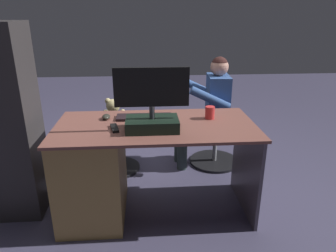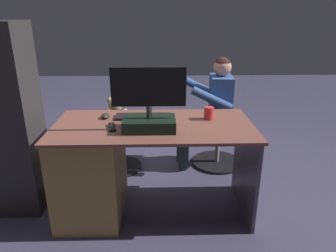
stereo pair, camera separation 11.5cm
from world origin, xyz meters
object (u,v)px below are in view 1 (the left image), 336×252
cup (210,113)px  visitor_chair (215,141)px  monitor (152,112)px  tv_remote (115,128)px  teddy_bear (114,115)px  keyboard (144,117)px  computer_mouse (106,117)px  person (209,104)px  office_chair_teddy (116,145)px  desk (105,168)px

cup → visitor_chair: 0.89m
monitor → tv_remote: size_ratio=3.32×
monitor → teddy_bear: size_ratio=1.67×
teddy_bear → visitor_chair: 1.06m
keyboard → teddy_bear: (0.29, -0.57, -0.17)m
computer_mouse → person: size_ratio=0.09×
office_chair_teddy → person: (-0.92, -0.07, 0.38)m
tv_remote → teddy_bear: (0.09, -0.79, -0.16)m
tv_remote → visitor_chair: (-0.92, -0.85, -0.49)m
keyboard → cup: size_ratio=4.44×
monitor → office_chair_teddy: 1.06m
keyboard → visitor_chair: size_ratio=0.83×
desk → office_chair_teddy: (-0.01, -0.71, -0.13)m
desk → tv_remote: size_ratio=9.63×
keyboard → office_chair_teddy: bearing=-62.3°
teddy_bear → monitor: bearing=113.0°
keyboard → visitor_chair: (-0.71, -0.63, -0.49)m
monitor → keyboard: bearing=-77.6°
computer_mouse → visitor_chair: size_ratio=0.19×
teddy_bear → person: person is taller
cup → tv_remote: (0.70, 0.18, -0.04)m
office_chair_teddy → teddy_bear: size_ratio=1.54×
tv_remote → visitor_chair: bearing=-149.7°
tv_remote → office_chair_teddy: (0.09, -0.78, -0.48)m
cup → tv_remote: cup is taller
desk → teddy_bear: size_ratio=4.85×
office_chair_teddy → teddy_bear: 0.31m
desk → keyboard: 0.49m
monitor → person: size_ratio=0.46×
office_chair_teddy → person: size_ratio=0.42×
desk → cup: cup is taller
monitor → computer_mouse: monitor is taller
keyboard → tv_remote: keyboard is taller
visitor_chair → keyboard: bearing=41.6°
cup → visitor_chair: bearing=-107.8°
monitor → visitor_chair: (-0.66, -0.88, -0.61)m
person → computer_mouse: bearing=34.4°
office_chair_teddy → visitor_chair: same height
monitor → tv_remote: 0.29m
tv_remote → office_chair_teddy: 0.92m
desk → computer_mouse: 0.39m
visitor_chair → desk: bearing=37.4°
monitor → visitor_chair: 1.26m
monitor → tv_remote: monitor is taller
computer_mouse → cup: 0.79m
desk → office_chair_teddy: bearing=-91.1°
office_chair_teddy → cup: bearing=142.6°
computer_mouse → teddy_bear: size_ratio=0.32×
cup → teddy_bear: 1.02m
cup → tv_remote: size_ratio=0.63×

